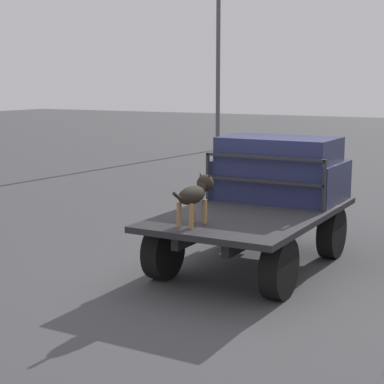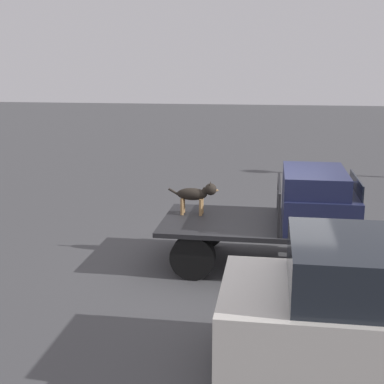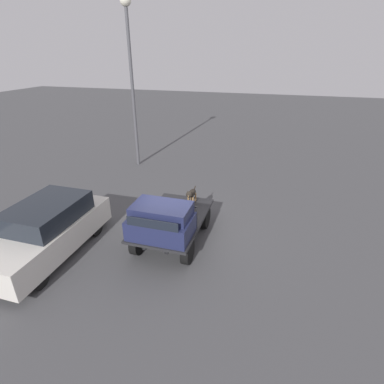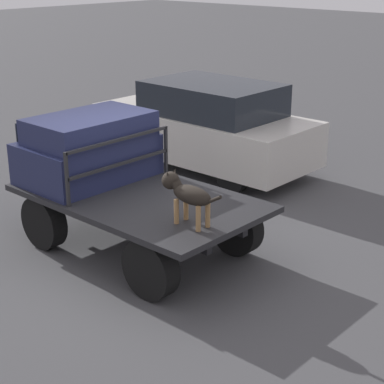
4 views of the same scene
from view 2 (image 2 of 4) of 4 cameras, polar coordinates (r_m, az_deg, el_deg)
name	(u,v)px [view 2 (image 2 of 4)]	position (r m, az deg, el deg)	size (l,w,h in m)	color
ground_plane	(257,264)	(9.85, 6.93, -7.66)	(80.00, 80.00, 0.00)	#474749
flatbed_truck	(258,234)	(9.66, 7.03, -4.44)	(3.41, 1.95, 0.82)	black
truck_cab	(317,199)	(9.50, 13.23, -0.70)	(1.24, 1.83, 0.95)	#1E2347
truck_headboard	(279,195)	(9.46, 9.26, -0.35)	(0.04, 1.83, 0.73)	#232326
dog	(197,194)	(9.85, 0.58, -0.20)	(0.95, 0.23, 0.63)	#9E7547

